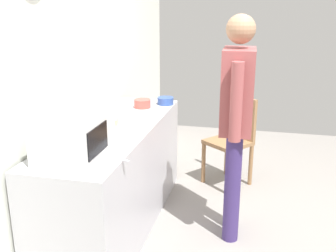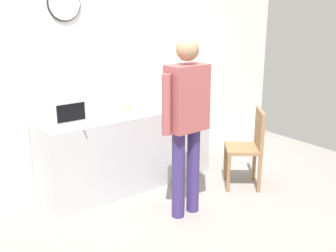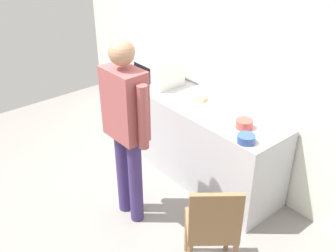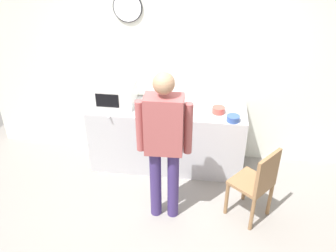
% 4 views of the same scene
% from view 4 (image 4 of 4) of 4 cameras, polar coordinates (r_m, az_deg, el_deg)
% --- Properties ---
extents(ground_plane, '(6.00, 6.00, 0.00)m').
position_cam_4_polar(ground_plane, '(4.22, -1.43, -16.08)').
color(ground_plane, gray).
extents(back_wall, '(5.40, 0.13, 2.60)m').
position_cam_4_polar(back_wall, '(4.81, 1.27, 9.13)').
color(back_wall, silver).
rests_on(back_wall, ground_plane).
extents(kitchen_counter, '(2.07, 0.62, 0.90)m').
position_cam_4_polar(kitchen_counter, '(4.87, -0.11, -1.84)').
color(kitchen_counter, '#B7B7BC').
rests_on(kitchen_counter, ground_plane).
extents(microwave, '(0.50, 0.39, 0.30)m').
position_cam_4_polar(microwave, '(4.72, -8.44, 5.05)').
color(microwave, silver).
rests_on(microwave, kitchen_counter).
extents(sandwich_plate, '(0.27, 0.27, 0.07)m').
position_cam_4_polar(sandwich_plate, '(4.67, 0.02, 3.28)').
color(sandwich_plate, white).
rests_on(sandwich_plate, kitchen_counter).
extents(salad_bowl, '(0.16, 0.16, 0.08)m').
position_cam_4_polar(salad_bowl, '(4.56, 8.13, 2.57)').
color(salad_bowl, '#C64C42').
rests_on(salad_bowl, kitchen_counter).
extents(cereal_bowl, '(0.16, 0.16, 0.07)m').
position_cam_4_polar(cereal_bowl, '(4.41, 10.45, 1.21)').
color(cereal_bowl, '#33519E').
rests_on(cereal_bowl, kitchen_counter).
extents(fork_utensil, '(0.07, 0.17, 0.01)m').
position_cam_4_polar(fork_utensil, '(4.86, 6.48, 4.06)').
color(fork_utensil, silver).
rests_on(fork_utensil, kitchen_counter).
extents(spoon_utensil, '(0.06, 0.17, 0.01)m').
position_cam_4_polar(spoon_utensil, '(4.54, -9.12, 1.79)').
color(spoon_utensil, silver).
rests_on(spoon_utensil, kitchen_counter).
extents(person_standing, '(0.59, 0.25, 1.81)m').
position_cam_4_polar(person_standing, '(3.72, -0.64, -2.08)').
color(person_standing, navy).
rests_on(person_standing, ground_plane).
extents(wooden_chair, '(0.56, 0.56, 0.94)m').
position_cam_4_polar(wooden_chair, '(4.11, 14.13, -8.76)').
color(wooden_chair, olive).
rests_on(wooden_chair, ground_plane).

